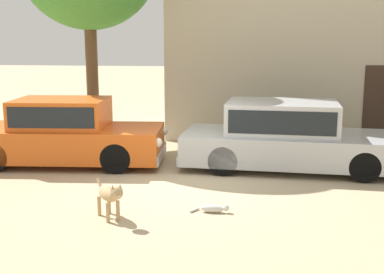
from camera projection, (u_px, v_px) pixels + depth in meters
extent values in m
plane|color=tan|center=(181.00, 184.00, 9.74)|extent=(80.00, 80.00, 0.00)
cube|color=#D15619|center=(65.00, 142.00, 11.23)|extent=(4.43, 2.00, 0.69)
cube|color=#D15619|center=(61.00, 113.00, 11.10)|extent=(2.09, 1.60, 0.63)
cube|color=black|center=(61.00, 113.00, 11.10)|extent=(1.93, 1.61, 0.44)
cube|color=#999BA0|center=(160.00, 153.00, 11.17)|extent=(0.24, 1.66, 0.20)
sphere|color=silver|center=(164.00, 131.00, 11.75)|extent=(0.20, 0.20, 0.20)
sphere|color=silver|center=(158.00, 142.00, 10.44)|extent=(0.20, 0.20, 0.20)
cylinder|color=black|center=(128.00, 143.00, 11.93)|extent=(0.66, 0.25, 0.64)
cylinder|color=black|center=(116.00, 158.00, 10.47)|extent=(0.66, 0.25, 0.64)
cylinder|color=black|center=(21.00, 142.00, 12.05)|extent=(0.66, 0.25, 0.64)
cube|color=#B2B5BA|center=(292.00, 148.00, 10.83)|extent=(4.74, 2.10, 0.63)
cube|color=#B2B5BA|center=(282.00, 117.00, 10.74)|extent=(2.41, 1.70, 0.68)
cube|color=black|center=(282.00, 117.00, 10.74)|extent=(2.23, 1.72, 0.48)
cube|color=#999BA0|center=(187.00, 153.00, 11.27)|extent=(0.23, 1.79, 0.20)
cube|color=red|center=(193.00, 130.00, 11.96)|extent=(0.05, 0.18, 0.18)
cube|color=red|center=(180.00, 144.00, 10.44)|extent=(0.05, 0.18, 0.18)
cylinder|color=black|center=(353.00, 149.00, 11.39)|extent=(0.62, 0.24, 0.61)
cylinder|color=black|center=(364.00, 167.00, 9.83)|extent=(0.62, 0.24, 0.61)
cylinder|color=black|center=(231.00, 145.00, 11.88)|extent=(0.62, 0.24, 0.61)
cylinder|color=black|center=(223.00, 161.00, 10.32)|extent=(0.62, 0.24, 0.61)
cylinder|color=tan|center=(118.00, 211.00, 7.79)|extent=(0.06, 0.06, 0.32)
cylinder|color=tan|center=(108.00, 213.00, 7.70)|extent=(0.06, 0.06, 0.32)
cylinder|color=tan|center=(109.00, 204.00, 8.10)|extent=(0.06, 0.06, 0.32)
cylinder|color=tan|center=(99.00, 206.00, 8.01)|extent=(0.06, 0.06, 0.32)
ellipsoid|color=tan|center=(108.00, 194.00, 7.85)|extent=(0.52, 0.58, 0.23)
sphere|color=tan|center=(116.00, 193.00, 7.53)|extent=(0.20, 0.20, 0.20)
cone|color=tan|center=(119.00, 196.00, 7.45)|extent=(0.16, 0.16, 0.11)
cone|color=tan|center=(120.00, 187.00, 7.55)|extent=(0.10, 0.10, 0.09)
cone|color=tan|center=(112.00, 188.00, 7.49)|extent=(0.10, 0.10, 0.09)
cylinder|color=tan|center=(100.00, 184.00, 8.14)|extent=(0.15, 0.17, 0.17)
ellipsoid|color=beige|center=(212.00, 209.00, 8.16)|extent=(0.39, 0.14, 0.13)
sphere|color=beige|center=(226.00, 208.00, 8.13)|extent=(0.10, 0.10, 0.10)
cone|color=beige|center=(226.00, 205.00, 8.15)|extent=(0.04, 0.04, 0.04)
cone|color=beige|center=(226.00, 206.00, 8.10)|extent=(0.04, 0.04, 0.04)
cylinder|color=beige|center=(194.00, 210.00, 8.22)|extent=(0.15, 0.20, 0.04)
cylinder|color=brown|center=(92.00, 81.00, 13.17)|extent=(0.31, 0.31, 3.33)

